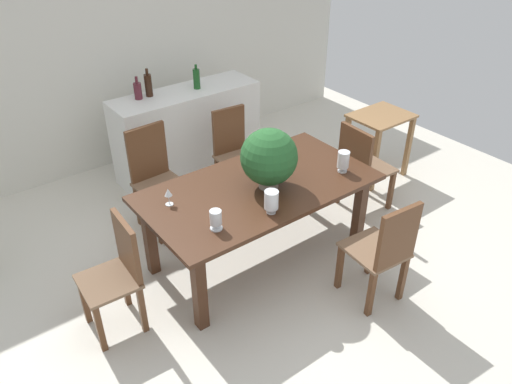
{
  "coord_description": "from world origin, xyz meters",
  "views": [
    {
      "loc": [
        -2.18,
        -2.79,
        3.0
      ],
      "look_at": [
        -0.05,
        0.04,
        0.74
      ],
      "focal_mm": 35.08,
      "sensor_mm": 36.0,
      "label": 1
    }
  ],
  "objects": [
    {
      "name": "wine_bottle_amber",
      "position": [
        0.48,
        1.82,
        1.1
      ],
      "size": [
        0.07,
        0.07,
        0.27
      ],
      "color": "#194C1E",
      "rests_on": "kitchen_counter"
    },
    {
      "name": "flower_centerpiece",
      "position": [
        0.06,
        0.0,
        1.05
      ],
      "size": [
        0.47,
        0.47,
        0.52
      ],
      "color": "gray",
      "rests_on": "dining_table"
    },
    {
      "name": "chair_far_left",
      "position": [
        -0.46,
        1.11,
        0.56
      ],
      "size": [
        0.46,
        0.5,
        1.02
      ],
      "rotation": [
        0.0,
        0.0,
        0.05
      ],
      "color": "brown",
      "rests_on": "ground"
    },
    {
      "name": "back_wall",
      "position": [
        0.0,
        2.6,
        1.3
      ],
      "size": [
        6.4,
        0.1,
        2.6
      ],
      "primitive_type": "cube",
      "color": "silver",
      "rests_on": "ground"
    },
    {
      "name": "dining_table",
      "position": [
        0.0,
        0.06,
        0.67
      ],
      "size": [
        2.0,
        1.08,
        0.77
      ],
      "color": "#422616",
      "rests_on": "ground"
    },
    {
      "name": "chair_far_right",
      "position": [
        0.46,
        1.09,
        0.53
      ],
      "size": [
        0.43,
        0.46,
        0.97
      ],
      "rotation": [
        0.0,
        0.0,
        -0.08
      ],
      "color": "brown",
      "rests_on": "ground"
    },
    {
      "name": "crystal_vase_center_near",
      "position": [
        -0.16,
        -0.31,
        0.88
      ],
      "size": [
        0.11,
        0.11,
        0.19
      ],
      "color": "silver",
      "rests_on": "dining_table"
    },
    {
      "name": "kitchen_counter",
      "position": [
        0.33,
        1.83,
        0.49
      ],
      "size": [
        1.68,
        0.52,
        0.99
      ],
      "primitive_type": "cube",
      "color": "silver",
      "rests_on": "ground"
    },
    {
      "name": "crystal_vase_right",
      "position": [
        -0.62,
        -0.23,
        0.86
      ],
      "size": [
        0.09,
        0.09,
        0.16
      ],
      "color": "silver",
      "rests_on": "dining_table"
    },
    {
      "name": "wine_bottle_clear",
      "position": [
        -0.17,
        1.93,
        1.08
      ],
      "size": [
        0.08,
        0.08,
        0.24
      ],
      "color": "#511E28",
      "rests_on": "kitchen_counter"
    },
    {
      "name": "side_table",
      "position": [
        1.99,
        0.44,
        0.57
      ],
      "size": [
        0.65,
        0.52,
        0.76
      ],
      "color": "olive",
      "rests_on": "ground"
    },
    {
      "name": "wine_bottle_tall",
      "position": [
        -0.04,
        1.93,
        1.11
      ],
      "size": [
        0.08,
        0.08,
        0.3
      ],
      "color": "black",
      "rests_on": "kitchen_counter"
    },
    {
      "name": "chair_near_right",
      "position": [
        0.44,
        -0.97,
        0.53
      ],
      "size": [
        0.46,
        0.49,
        0.97
      ],
      "rotation": [
        0.0,
        0.0,
        3.05
      ],
      "color": "brown",
      "rests_on": "ground"
    },
    {
      "name": "ground_plane",
      "position": [
        0.0,
        0.0,
        0.0
      ],
      "size": [
        7.04,
        7.04,
        0.0
      ],
      "primitive_type": "plane",
      "color": "silver"
    },
    {
      "name": "chair_head_end",
      "position": [
        -1.31,
        0.06,
        0.52
      ],
      "size": [
        0.42,
        0.43,
        0.94
      ],
      "rotation": [
        0.0,
        0.0,
        -1.62
      ],
      "color": "brown",
      "rests_on": "ground"
    },
    {
      "name": "crystal_vase_left",
      "position": [
        0.74,
        -0.19,
        0.88
      ],
      "size": [
        0.1,
        0.1,
        0.19
      ],
      "color": "silver",
      "rests_on": "dining_table"
    },
    {
      "name": "wine_glass",
      "position": [
        -0.74,
        0.27,
        0.87
      ],
      "size": [
        0.06,
        0.06,
        0.15
      ],
      "color": "silver",
      "rests_on": "dining_table"
    },
    {
      "name": "chair_foot_end",
      "position": [
        1.3,
        0.07,
        0.53
      ],
      "size": [
        0.47,
        0.49,
        0.95
      ],
      "rotation": [
        0.0,
        0.0,
        1.51
      ],
      "color": "brown",
      "rests_on": "ground"
    }
  ]
}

